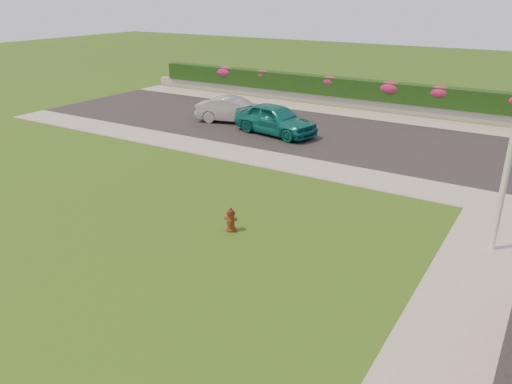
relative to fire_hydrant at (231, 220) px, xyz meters
The scene contains 15 objects.
ground 2.75m from the fire_hydrant, 100.31° to the right, with size 120.00×120.00×0.00m, color black.
street_far 12.58m from the fire_hydrant, 115.88° to the left, with size 26.00×8.00×0.04m, color black.
sidewalk_far 9.06m from the fire_hydrant, 135.78° to the left, with size 24.00×2.00×0.04m, color gray.
curb_corner 9.08m from the fire_hydrant, 44.12° to the left, with size 2.00×2.00×0.04m, color gray.
sidewalk_beyond 16.39m from the fire_hydrant, 95.21° to the left, with size 34.00×2.00×0.04m, color gray.
retaining_wall 17.88m from the fire_hydrant, 94.78° to the left, with size 34.00×0.40×0.60m, color gray.
hedge 17.99m from the fire_hydrant, 94.75° to the left, with size 32.00×0.90×1.10m, color black.
fire_hydrant is the anchor object (origin of this frame).
sedan_teal 10.77m from the fire_hydrant, 112.83° to the left, with size 1.75×4.35×1.48m, color #0C5E57.
sedan_silver 13.08m from the fire_hydrant, 123.72° to the left, with size 1.40×4.01×1.32m, color #96999D.
flower_clump_a 21.86m from the fire_hydrant, 125.33° to the left, with size 1.48×0.95×0.74m, color #AD1D63.
flower_clump_b 20.29m from the fire_hydrant, 118.44° to the left, with size 1.14×0.73×0.57m, color #AD1D63.
flower_clump_c 18.50m from the fire_hydrant, 105.24° to the left, with size 1.23×0.79×0.62m, color #AD1D63.
flower_clump_d 17.88m from the fire_hydrant, 93.38° to the left, with size 1.49×0.96×0.75m, color #AD1D63.
flower_clump_e 17.93m from the fire_hydrant, 84.50° to the left, with size 1.40×0.90×0.70m, color #AD1D63.
Camera 1 is at (8.08, -8.16, 6.54)m, focal length 35.00 mm.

